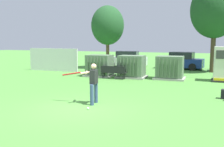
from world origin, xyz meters
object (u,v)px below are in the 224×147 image
backpack (224,94)px  parked_car_left_of_center (181,61)px  park_bench (113,71)px  transformer_west (100,66)px  parked_car_leftmost (126,59)px  batter (93,81)px  transformer_mid_east (170,68)px  transformer_mid_west (132,67)px  sports_ball (88,108)px

backpack → parked_car_left_of_center: 12.68m
park_bench → transformer_west: bearing=146.9°
park_bench → parked_car_leftmost: parked_car_leftmost is taller
parked_car_leftmost → parked_car_left_of_center: 5.42m
batter → transformer_west: bearing=111.2°
transformer_mid_east → batter: 8.57m
transformer_west → parked_car_left_of_center: (5.23, 7.36, -0.04)m
transformer_west → transformer_mid_east: same height
backpack → transformer_mid_west: bearing=139.7°
parked_car_leftmost → batter: bearing=-78.0°
sports_ball → parked_car_left_of_center: bearing=83.2°
sports_ball → transformer_mid_west: bearing=95.1°
transformer_mid_west → parked_car_left_of_center: 7.74m
transformer_mid_east → parked_car_left_of_center: same height
batter → sports_ball: bearing=-77.0°
backpack → parked_car_left_of_center: size_ratio=0.10×
batter → parked_car_left_of_center: bearing=82.0°
batter → park_bench: bearing=103.2°
transformer_west → transformer_mid_west: (2.48, 0.13, 0.00)m
parked_car_leftmost → parked_car_left_of_center: bearing=-0.7°
sports_ball → batter: bearing=103.0°
transformer_west → batter: bearing=-68.8°
park_bench → backpack: 8.03m
parked_car_left_of_center → transformer_mid_east: bearing=-90.4°
parked_car_leftmost → transformer_mid_east: bearing=-52.7°
transformer_mid_east → park_bench: size_ratio=1.16×
park_bench → batter: bearing=-76.8°
transformer_mid_west → parked_car_leftmost: (-2.67, 7.30, -0.04)m
transformer_west → parked_car_leftmost: size_ratio=0.49×
park_bench → batter: (1.64, -6.99, 0.44)m
transformer_mid_east → backpack: (3.23, -5.28, -0.57)m
batter → backpack: bearing=29.5°
transformer_west → parked_car_left_of_center: same height
transformer_mid_west → batter: 8.08m
park_bench → sports_ball: park_bench is taller
transformer_west → park_bench: 1.73m
transformer_mid_west → parked_car_left_of_center: size_ratio=0.48×
transformer_mid_east → park_bench: transformer_mid_east is taller
park_bench → parked_car_left_of_center: (3.79, 8.30, 0.22)m
transformer_mid_west → park_bench: size_ratio=1.16×
parked_car_leftmost → parked_car_left_of_center: (5.42, -0.06, 0.00)m
transformer_mid_east → parked_car_leftmost: (-5.37, 7.05, -0.04)m
transformer_west → backpack: transformer_west is taller
parked_car_left_of_center → sports_ball: bearing=-96.8°
transformer_mid_west → transformer_mid_east: bearing=5.3°
backpack → parked_car_leftmost: (-8.61, 12.33, 0.54)m
transformer_mid_west → backpack: 7.80m
parked_car_left_of_center → transformer_mid_west: bearing=-110.8°
batter → sports_ball: (0.21, -0.91, -0.93)m
transformer_mid_east → sports_ball: 9.44m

